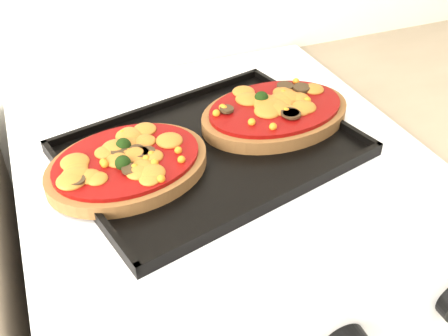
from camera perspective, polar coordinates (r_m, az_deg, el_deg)
name	(u,v)px	position (r m, az deg, el deg)	size (l,w,h in m)	color
stove	(221,327)	(1.09, -0.30, -17.67)	(0.60, 0.60, 0.91)	white
control_panel	(324,336)	(0.61, 11.36, -18.30)	(0.60, 0.02, 0.09)	white
baking_tray	(211,148)	(0.74, -1.47, 2.30)	(0.41, 0.30, 0.02)	black
pizza_left	(128,163)	(0.70, -10.96, 0.60)	(0.23, 0.18, 0.03)	brown
pizza_right	(275,111)	(0.80, 5.90, 6.49)	(0.25, 0.17, 0.04)	brown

